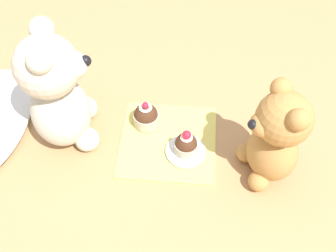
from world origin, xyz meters
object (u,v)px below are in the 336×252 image
object	(u,v)px
teddy_bear_cream	(58,92)
cupcake_near_tan_bear	(186,144)
teddy_bear_tan	(276,138)
cupcake_near_cream_bear	(146,116)
saucer_plate	(186,151)

from	to	relation	value
teddy_bear_cream	cupcake_near_tan_bear	size ratio (longest dim) A/B	4.28
teddy_bear_cream	cupcake_near_tan_bear	xyz separation A→B (m)	(-0.03, -0.26, -0.10)
teddy_bear_tan	cupcake_near_cream_bear	distance (m)	0.30
teddy_bear_cream	teddy_bear_tan	size ratio (longest dim) A/B	1.23
cupcake_near_cream_bear	cupcake_near_tan_bear	distance (m)	0.12
cupcake_near_tan_bear	teddy_bear_tan	bearing A→B (deg)	-98.71
cupcake_near_tan_bear	saucer_plate	bearing A→B (deg)	90.00
cupcake_near_cream_bear	cupcake_near_tan_bear	xyz separation A→B (m)	(-0.07, -0.10, 0.00)
teddy_bear_cream	saucer_plate	bearing A→B (deg)	-111.29
teddy_bear_tan	saucer_plate	xyz separation A→B (m)	(0.03, 0.17, -0.10)
teddy_bear_tan	cupcake_near_cream_bear	size ratio (longest dim) A/B	3.34
saucer_plate	teddy_bear_cream	bearing A→B (deg)	82.69
saucer_plate	cupcake_near_tan_bear	distance (m)	0.02
cupcake_near_tan_bear	cupcake_near_cream_bear	bearing A→B (deg)	52.42
saucer_plate	teddy_bear_tan	bearing A→B (deg)	-98.71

